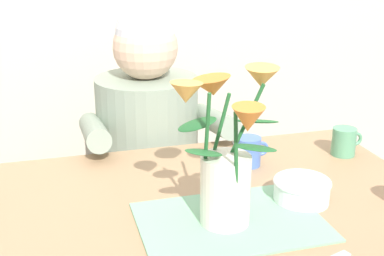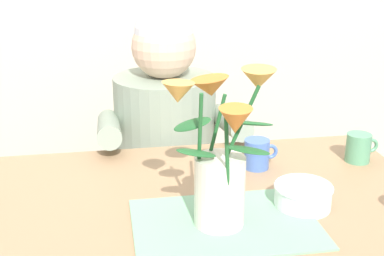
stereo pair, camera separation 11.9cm
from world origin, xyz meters
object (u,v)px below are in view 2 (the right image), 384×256
(flower_vase, at_px, (220,160))
(tea_cup, at_px, (359,148))
(ceramic_bowl, at_px, (303,195))
(seated_person, at_px, (166,171))
(coffee_cup, at_px, (257,154))

(flower_vase, distance_m, tea_cup, 0.55)
(ceramic_bowl, relative_size, tea_cup, 1.46)
(ceramic_bowl, bearing_deg, seated_person, 110.46)
(seated_person, relative_size, coffee_cup, 12.20)
(flower_vase, relative_size, ceramic_bowl, 2.51)
(flower_vase, relative_size, coffee_cup, 3.67)
(seated_person, distance_m, flower_vase, 0.77)
(seated_person, height_order, ceramic_bowl, seated_person)
(seated_person, xyz_separation_m, tea_cup, (0.49, -0.42, 0.22))
(flower_vase, height_order, coffee_cup, flower_vase)
(ceramic_bowl, relative_size, coffee_cup, 1.46)
(seated_person, relative_size, ceramic_bowl, 8.35)
(seated_person, xyz_separation_m, coffee_cup, (0.20, -0.41, 0.22))
(flower_vase, distance_m, ceramic_bowl, 0.25)
(ceramic_bowl, xyz_separation_m, coffee_cup, (-0.04, 0.23, 0.01))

